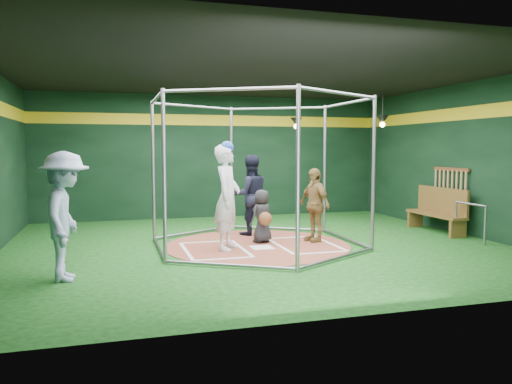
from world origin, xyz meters
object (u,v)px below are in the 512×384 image
object	(u,v)px
visitor_leopard	(314,205)
umpire	(250,195)
dugout_bench	(439,209)
batter_figure	(227,196)

from	to	relation	value
visitor_leopard	umpire	xyz separation A→B (m)	(-1.10, 1.17, 0.13)
visitor_leopard	dugout_bench	bearing A→B (deg)	79.74
dugout_bench	visitor_leopard	bearing A→B (deg)	-174.51
visitor_leopard	umpire	size ratio (longest dim) A/B	0.85
batter_figure	visitor_leopard	world-z (taller)	batter_figure
batter_figure	umpire	size ratio (longest dim) A/B	1.16
batter_figure	dugout_bench	bearing A→B (deg)	7.12
visitor_leopard	umpire	world-z (taller)	umpire
batter_figure	dugout_bench	world-z (taller)	batter_figure
umpire	dugout_bench	bearing A→B (deg)	167.36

